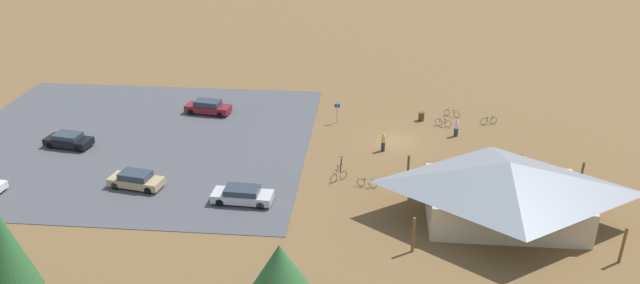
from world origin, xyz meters
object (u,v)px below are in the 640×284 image
lot_sign (337,110)px  bicycle_white_mid_cluster (339,177)px  car_silver_inner_stall (242,195)px  car_maroon_back_corner (208,107)px  trash_bin (421,116)px  bicycle_blue_near_sign (443,123)px  visitor_at_bikes (383,142)px  car_black_far_end (68,140)px  pine_east (4,250)px  visitor_near_lot (456,128)px  bicycle_black_yard_right (518,160)px  bike_pavilion (506,187)px  bicycle_yellow_yard_center (367,183)px  bicycle_red_edge_south (341,164)px  bicycle_orange_yard_front (452,113)px  bicycle_teal_trailside (489,121)px  car_tan_by_curb (136,180)px  pine_west (280,272)px

lot_sign → bicycle_white_mid_cluster: 12.21m
car_silver_inner_stall → lot_sign: bearing=-111.1°
lot_sign → car_maroon_back_corner: (13.63, -1.26, -0.65)m
trash_bin → lot_sign: bearing=9.6°
bicycle_blue_near_sign → visitor_at_bikes: size_ratio=0.90×
trash_bin → car_black_far_end: 34.34m
trash_bin → pine_east: pine_east is taller
visitor_near_lot → car_black_far_end: bearing=9.0°
bicycle_black_yard_right → car_silver_inner_stall: size_ratio=0.28×
car_maroon_back_corner → bike_pavilion: bearing=146.0°
bicycle_black_yard_right → car_maroon_back_corner: 31.38m
bike_pavilion → car_silver_inner_stall: size_ratio=2.96×
bicycle_black_yard_right → bicycle_yellow_yard_center: bearing=22.6°
bicycle_red_edge_south → car_maroon_back_corner: size_ratio=0.36×
car_maroon_back_corner → bicycle_yellow_yard_center: bearing=139.9°
car_silver_inner_stall → bike_pavilion: bearing=178.2°
trash_bin → bicycle_yellow_yard_center: bearing=70.1°
bicycle_yellow_yard_center → car_black_far_end: 28.30m
trash_bin → car_black_far_end: car_black_far_end is taller
bicycle_blue_near_sign → car_black_far_end: 36.05m
bicycle_white_mid_cluster → bicycle_yellow_yard_center: 2.54m
trash_bin → bicycle_orange_yard_front: (-3.21, -1.34, -0.10)m
bicycle_teal_trailside → bicycle_black_yard_right: bicycle_teal_trailside is taller
bicycle_red_edge_south → car_tan_by_curb: bearing=17.0°
pine_east → visitor_near_lot: size_ratio=4.95×
bicycle_white_mid_cluster → visitor_at_bikes: bearing=-121.4°
pine_west → bicycle_black_yard_right: (-17.74, -22.69, -3.69)m
bicycle_teal_trailside → bicycle_yellow_yard_center: bicycle_teal_trailside is taller
bicycle_white_mid_cluster → bicycle_red_edge_south: bearing=-91.6°
bicycle_teal_trailside → car_maroon_back_corner: 28.89m
trash_bin → pine_east: size_ratio=0.11×
bicycle_blue_near_sign → visitor_near_lot: bearing=114.1°
bicycle_yellow_yard_center → visitor_at_bikes: 7.09m
bicycle_teal_trailside → car_silver_inner_stall: bearing=38.9°
bicycle_yellow_yard_center → bicycle_orange_yard_front: size_ratio=1.07×
lot_sign → car_maroon_back_corner: size_ratio=0.45×
pine_west → car_maroon_back_corner: pine_west is taller
bicycle_yellow_yard_center → car_tan_by_curb: size_ratio=0.37×
bicycle_white_mid_cluster → car_maroon_back_corner: bearing=-42.6°
lot_sign → bicycle_black_yard_right: bearing=155.6°
bicycle_yellow_yard_center → visitor_at_bikes: size_ratio=0.95×
bicycle_white_mid_cluster → bicycle_yellow_yard_center: (-2.39, 0.86, -0.02)m
bicycle_white_mid_cluster → bicycle_yellow_yard_center: bearing=160.2°
car_maroon_back_corner → car_tan_by_curb: size_ratio=1.06×
trash_bin → car_maroon_back_corner: 22.17m
pine_west → pine_east: bearing=5.8°
bicycle_black_yard_right → visitor_near_lot: size_ratio=0.79×
bicycle_teal_trailside → bicycle_red_edge_south: bicycle_teal_trailside is taller
bicycle_white_mid_cluster → pine_east: bearing=49.2°
bike_pavilion → bicycle_orange_yard_front: bike_pavilion is taller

